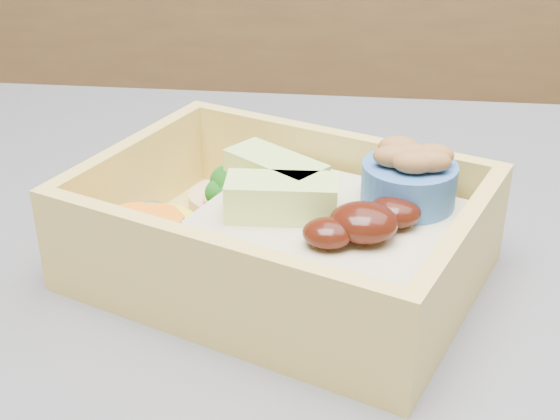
# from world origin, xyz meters

# --- Properties ---
(bento_box) EXTENTS (0.24, 0.21, 0.07)m
(bento_box) POSITION_xyz_m (-0.19, 0.03, 0.95)
(bento_box) COLOR #DEC05B
(bento_box) RESTS_ON island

